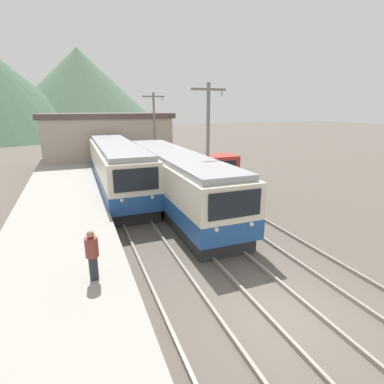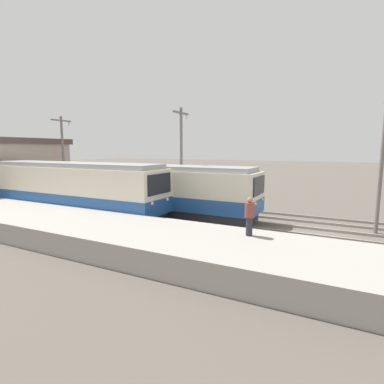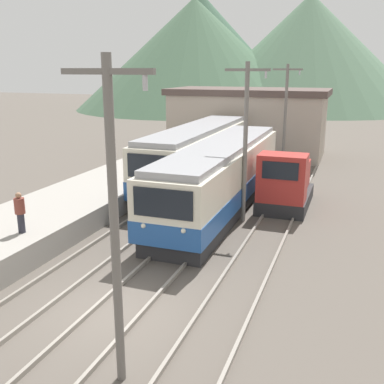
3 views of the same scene
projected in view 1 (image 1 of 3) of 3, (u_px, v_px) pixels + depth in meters
ground_plane at (283, 315)px, 8.89m from camera, size 200.00×200.00×0.00m
platform_left at (50, 365)px, 6.56m from camera, size 4.50×54.00×1.00m
track_left at (203, 337)px, 7.96m from camera, size 1.54×60.00×0.14m
track_center at (289, 311)px, 8.94m from camera, size 1.54×60.00×0.14m
track_right at (362, 290)px, 9.99m from camera, size 1.54×60.00×0.14m
commuter_train_left at (117, 170)px, 21.26m from camera, size 2.84×14.17×3.56m
commuter_train_center at (175, 182)px, 18.24m from camera, size 2.84×14.95×3.38m
shunting_locomotive at (209, 178)px, 20.67m from camera, size 2.40×4.80×3.00m
catenary_mast_mid at (208, 145)px, 16.77m from camera, size 2.00×0.20×7.22m
catenary_mast_far at (155, 130)px, 27.37m from camera, size 2.00×0.20×7.22m
person_on_platform at (92, 253)px, 8.74m from camera, size 0.38×0.38×1.56m
station_building at (108, 140)px, 30.73m from camera, size 12.60×6.30×5.38m
mountain_backdrop at (18, 89)px, 66.02m from camera, size 61.22×50.64×20.77m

